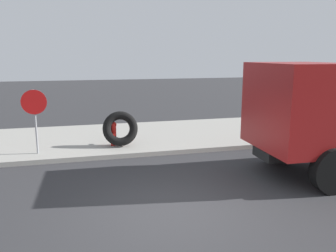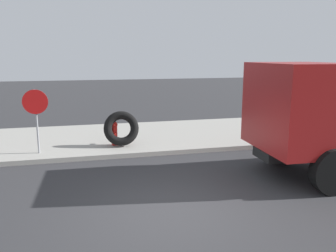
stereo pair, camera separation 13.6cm
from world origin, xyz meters
name	(u,v)px [view 2 (the right image)]	position (x,y,z in m)	size (l,w,h in m)	color
ground_plane	(170,211)	(0.00, 0.00, 0.00)	(80.00, 80.00, 0.00)	#2D2D30
sidewalk_curb	(129,137)	(0.00, 6.50, 0.07)	(36.00, 5.00, 0.15)	#99968E
fire_hydrant	(114,133)	(-0.68, 5.15, 0.59)	(0.23, 0.52, 0.83)	red
loose_tire	(121,128)	(-0.46, 4.99, 0.76)	(1.18, 1.18, 0.28)	black
stop_sign	(36,110)	(-3.10, 4.71, 1.54)	(0.76, 0.08, 2.02)	gray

